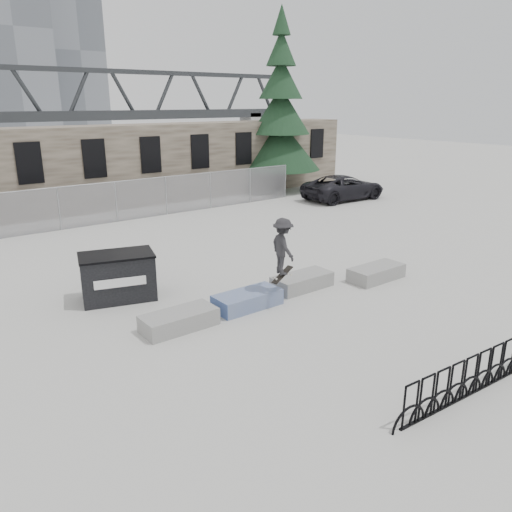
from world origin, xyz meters
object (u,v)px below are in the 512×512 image
(bike_rack, at_px, (477,374))
(suv, at_px, (344,187))
(planter_offset, at_px, (376,272))
(planter_center_left, at_px, (247,299))
(skateboarder, at_px, (283,247))
(planter_far_left, at_px, (179,319))
(dumpster, at_px, (118,276))
(spruce_tree, at_px, (280,121))
(planter_center_right, at_px, (302,281))

(bike_rack, height_order, suv, suv)
(suv, bearing_deg, planter_offset, 140.50)
(planter_center_left, relative_size, skateboarder, 1.07)
(suv, bearing_deg, planter_center_left, 127.21)
(planter_far_left, distance_m, suv, 19.63)
(planter_offset, xyz_separation_m, suv, (9.77, 10.64, 0.49))
(dumpster, bearing_deg, planter_far_left, -65.46)
(planter_center_left, xyz_separation_m, skateboarder, (0.92, -0.47, 1.54))
(dumpster, bearing_deg, planter_center_left, -30.93)
(spruce_tree, xyz_separation_m, suv, (0.85, -5.08, -3.75))
(suv, bearing_deg, planter_far_left, 123.59)
(planter_far_left, distance_m, dumpster, 3.02)
(bike_rack, bearing_deg, spruce_tree, 59.34)
(planter_offset, bearing_deg, bike_rack, -123.58)
(bike_rack, bearing_deg, suv, 50.34)
(planter_center_left, distance_m, dumpster, 3.99)
(bike_rack, relative_size, skateboarder, 2.65)
(planter_center_left, bearing_deg, dumpster, 132.78)
(suv, bearing_deg, dumpster, 115.10)
(planter_center_left, height_order, spruce_tree, spruce_tree)
(skateboarder, bearing_deg, planter_center_right, -52.08)
(planter_center_right, distance_m, bike_rack, 6.74)
(planter_center_right, height_order, bike_rack, bike_rack)
(planter_center_left, relative_size, planter_center_right, 1.00)
(planter_center_right, bearing_deg, planter_far_left, -177.14)
(skateboarder, bearing_deg, suv, -39.97)
(bike_rack, bearing_deg, planter_offset, 56.42)
(skateboarder, bearing_deg, planter_far_left, 95.28)
(planter_center_left, height_order, bike_rack, bike_rack)
(planter_center_right, xyz_separation_m, spruce_tree, (11.46, 14.83, 4.24))
(planter_offset, xyz_separation_m, spruce_tree, (8.92, 15.73, 4.24))
(planter_far_left, relative_size, spruce_tree, 0.17)
(skateboarder, bearing_deg, planter_center_left, 76.10)
(bike_rack, bearing_deg, dumpster, 111.93)
(bike_rack, bearing_deg, planter_center_left, 99.43)
(planter_center_right, bearing_deg, skateboarder, -154.94)
(dumpster, height_order, spruce_tree, spruce_tree)
(planter_far_left, xyz_separation_m, suv, (16.91, 9.97, 0.49))
(planter_center_right, height_order, suv, suv)
(planter_center_left, bearing_deg, bike_rack, -80.57)
(planter_center_left, height_order, dumpster, dumpster)
(planter_center_right, bearing_deg, spruce_tree, 52.29)
(planter_far_left, xyz_separation_m, bike_rack, (3.33, -6.39, 0.19))
(spruce_tree, height_order, suv, spruce_tree)
(planter_center_right, xyz_separation_m, bike_rack, (-1.25, -6.62, 0.19))
(spruce_tree, bearing_deg, planter_far_left, -136.83)
(bike_rack, relative_size, spruce_tree, 0.43)
(bike_rack, bearing_deg, planter_center_right, 79.29)
(planter_far_left, relative_size, suv, 0.37)
(planter_center_left, bearing_deg, spruce_tree, 47.45)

